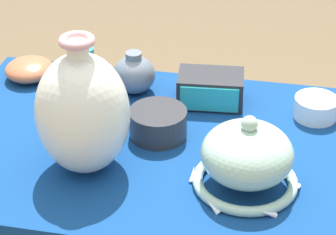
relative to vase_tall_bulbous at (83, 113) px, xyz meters
name	(u,v)px	position (x,y,z in m)	size (l,w,h in m)	color
display_table	(151,175)	(0.12, 0.10, -0.22)	(1.01, 0.68, 0.70)	brown
vase_tall_bulbous	(83,113)	(0.00, 0.00, 0.00)	(0.20, 0.20, 0.32)	white
vase_dome_bell	(247,159)	(0.35, 0.00, -0.07)	(0.24, 0.22, 0.18)	#A8CCB7
mosaic_tile_box	(210,89)	(0.23, 0.33, -0.10)	(0.17, 0.13, 0.08)	#232328
bowl_shallow_terracotta	(29,69)	(-0.27, 0.36, -0.11)	(0.13, 0.13, 0.05)	#BC6642
jar_round_teal	(89,78)	(-0.08, 0.28, -0.07)	(0.09, 0.09, 0.15)	teal
jar_round_slate	(134,74)	(0.02, 0.34, -0.09)	(0.11, 0.11, 0.11)	slate
pot_squat_porcelain	(316,108)	(0.49, 0.31, -0.11)	(0.11, 0.11, 0.05)	white
pot_squat_charcoal	(158,123)	(0.13, 0.15, -0.11)	(0.14, 0.14, 0.07)	#2D2D33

